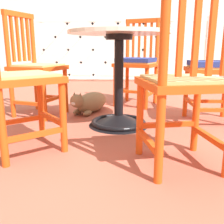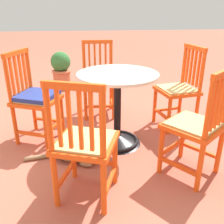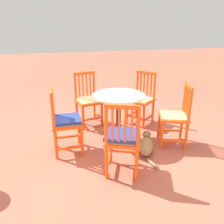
# 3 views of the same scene
# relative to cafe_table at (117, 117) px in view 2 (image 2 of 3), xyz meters

# --- Properties ---
(ground_plane) EXTENTS (24.00, 24.00, 0.00)m
(ground_plane) POSITION_rel_cafe_table_xyz_m (0.14, 0.07, -0.28)
(ground_plane) COLOR #AD5642
(cafe_table) EXTENTS (0.76, 0.76, 0.73)m
(cafe_table) POSITION_rel_cafe_table_xyz_m (0.00, 0.00, 0.00)
(cafe_table) COLOR black
(cafe_table) RESTS_ON ground_plane
(orange_chair_near_fence) EXTENTS (0.56, 0.56, 0.91)m
(orange_chair_near_fence) POSITION_rel_cafe_table_xyz_m (-0.58, -0.55, 0.15)
(orange_chair_near_fence) COLOR #E04C14
(orange_chair_near_fence) RESTS_ON ground_plane
(orange_chair_facing_out) EXTENTS (0.47, 0.47, 0.91)m
(orange_chair_facing_out) POSITION_rel_cafe_table_xyz_m (0.33, -0.73, 0.15)
(orange_chair_facing_out) COLOR #E04C14
(orange_chair_facing_out) RESTS_ON ground_plane
(orange_chair_at_corner) EXTENTS (0.40, 0.40, 0.91)m
(orange_chair_at_corner) POSITION_rel_cafe_table_xyz_m (0.79, 0.14, 0.16)
(orange_chair_at_corner) COLOR #E04C14
(orange_chair_at_corner) RESTS_ON ground_plane
(orange_chair_by_planter) EXTENTS (0.52, 0.52, 0.91)m
(orange_chair_by_planter) POSITION_rel_cafe_table_xyz_m (0.18, 0.80, 0.16)
(orange_chair_by_planter) COLOR #E04C14
(orange_chair_by_planter) RESTS_ON ground_plane
(orange_chair_tucked_in) EXTENTS (0.51, 0.51, 0.91)m
(orange_chair_tucked_in) POSITION_rel_cafe_table_xyz_m (-0.76, 0.32, 0.15)
(orange_chair_tucked_in) COLOR #E04C14
(orange_chair_tucked_in) RESTS_ON ground_plane
(tabby_cat) EXTENTS (0.37, 0.73, 0.23)m
(tabby_cat) POSITION_rel_cafe_table_xyz_m (-0.29, 0.42, -0.19)
(tabby_cat) COLOR #8E704C
(tabby_cat) RESTS_ON ground_plane
(terracotta_planter) EXTENTS (0.32, 0.32, 0.62)m
(terracotta_planter) POSITION_rel_cafe_table_xyz_m (1.90, 0.68, 0.04)
(terracotta_planter) COLOR #B25B3D
(terracotta_planter) RESTS_ON ground_plane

